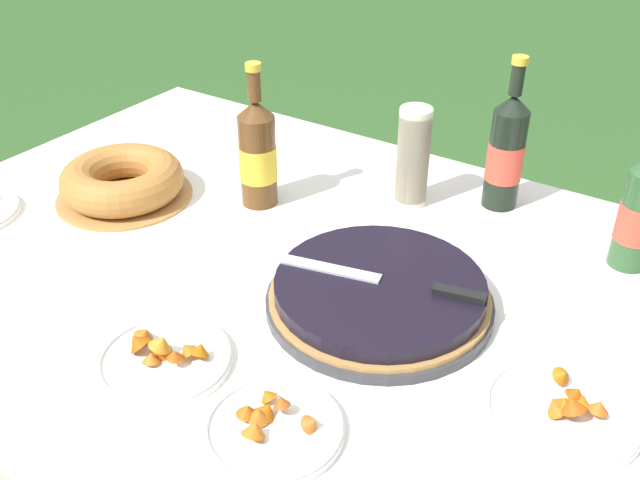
# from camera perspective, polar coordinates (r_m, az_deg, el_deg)

# --- Properties ---
(garden_table) EXTENTS (1.66, 1.23, 0.74)m
(garden_table) POSITION_cam_1_polar(r_m,az_deg,el_deg) (1.45, -3.73, -3.81)
(garden_table) COLOR brown
(garden_table) RESTS_ON ground_plane
(tablecloth) EXTENTS (1.67, 1.24, 0.10)m
(tablecloth) POSITION_cam_1_polar(r_m,az_deg,el_deg) (1.43, -3.80, -2.20)
(tablecloth) COLOR white
(tablecloth) RESTS_ON garden_table
(berry_tart) EXTENTS (0.41, 0.41, 0.06)m
(berry_tart) POSITION_cam_1_polar(r_m,az_deg,el_deg) (1.28, 4.77, -4.35)
(berry_tart) COLOR #38383D
(berry_tart) RESTS_ON tablecloth
(serving_knife) EXTENTS (0.37, 0.11, 0.01)m
(serving_knife) POSITION_cam_1_polar(r_m,az_deg,el_deg) (1.26, 6.12, -3.34)
(serving_knife) COLOR silver
(serving_knife) RESTS_ON berry_tart
(bundt_cake) EXTENTS (0.31, 0.31, 0.09)m
(bundt_cake) POSITION_cam_1_polar(r_m,az_deg,el_deg) (1.68, -15.53, 4.60)
(bundt_cake) COLOR #B78447
(bundt_cake) RESTS_ON tablecloth
(cup_stack) EXTENTS (0.07, 0.07, 0.23)m
(cup_stack) POSITION_cam_1_polar(r_m,az_deg,el_deg) (1.58, 7.45, 6.58)
(cup_stack) COLOR beige
(cup_stack) RESTS_ON tablecloth
(cider_bottle_green) EXTENTS (0.08, 0.08, 0.32)m
(cider_bottle_green) POSITION_cam_1_polar(r_m,az_deg,el_deg) (1.48, 24.25, 2.10)
(cider_bottle_green) COLOR #2D562D
(cider_bottle_green) RESTS_ON tablecloth
(cider_bottle_amber) EXTENTS (0.08, 0.08, 0.32)m
(cider_bottle_amber) POSITION_cam_1_polar(r_m,az_deg,el_deg) (1.57, -5.01, 6.91)
(cider_bottle_amber) COLOR brown
(cider_bottle_amber) RESTS_ON tablecloth
(juice_bottle_red) EXTENTS (0.08, 0.08, 0.34)m
(juice_bottle_red) POSITION_cam_1_polar(r_m,az_deg,el_deg) (1.60, 14.66, 6.83)
(juice_bottle_red) COLOR black
(juice_bottle_red) RESTS_ON tablecloth
(snack_plate_near) EXTENTS (0.22, 0.22, 0.06)m
(snack_plate_near) POSITION_cam_1_polar(r_m,az_deg,el_deg) (1.20, -12.37, -9.09)
(snack_plate_near) COLOR white
(snack_plate_near) RESTS_ON tablecloth
(snack_plate_right) EXTENTS (0.21, 0.21, 0.05)m
(snack_plate_right) POSITION_cam_1_polar(r_m,az_deg,el_deg) (1.07, -3.81, -14.60)
(snack_plate_right) COLOR white
(snack_plate_right) RESTS_ON tablecloth
(snack_plate_far) EXTENTS (0.23, 0.23, 0.06)m
(snack_plate_far) POSITION_cam_1_polar(r_m,az_deg,el_deg) (1.15, 18.85, -12.72)
(snack_plate_far) COLOR white
(snack_plate_far) RESTS_ON tablecloth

